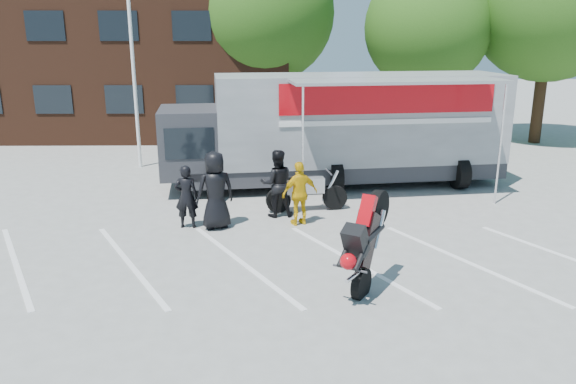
{
  "coord_description": "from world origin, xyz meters",
  "views": [
    {
      "loc": [
        -1.38,
        -10.11,
        4.72
      ],
      "look_at": [
        -1.2,
        1.94,
        1.3
      ],
      "focal_mm": 35.0,
      "sensor_mm": 36.0,
      "label": 1
    }
  ],
  "objects_px": {
    "tree_left": "(266,13)",
    "transporter_truck": "(343,184)",
    "flagpole": "(138,23)",
    "spectator_leather_b": "(186,197)",
    "spectator_leather_a": "(215,190)",
    "spectator_hivis": "(300,193)",
    "tree_mid": "(427,28)",
    "tree_right": "(551,4)",
    "stunt_bike_rider": "(374,283)",
    "spectator_leather_c": "(277,183)",
    "parked_motorcycle": "(307,211)"
  },
  "relations": [
    {
      "from": "flagpole",
      "to": "stunt_bike_rider",
      "type": "xyz_separation_m",
      "value": [
        6.69,
        -10.06,
        -5.05
      ]
    },
    {
      "from": "flagpole",
      "to": "spectator_leather_b",
      "type": "height_order",
      "value": "flagpole"
    },
    {
      "from": "stunt_bike_rider",
      "to": "spectator_leather_b",
      "type": "bearing_deg",
      "value": 172.53
    },
    {
      "from": "flagpole",
      "to": "transporter_truck",
      "type": "relative_size",
      "value": 0.73
    },
    {
      "from": "spectator_leather_a",
      "to": "spectator_leather_c",
      "type": "distance_m",
      "value": 1.78
    },
    {
      "from": "spectator_leather_b",
      "to": "spectator_leather_c",
      "type": "distance_m",
      "value": 2.41
    },
    {
      "from": "spectator_leather_b",
      "to": "spectator_hivis",
      "type": "relative_size",
      "value": 0.98
    },
    {
      "from": "parked_motorcycle",
      "to": "spectator_leather_c",
      "type": "xyz_separation_m",
      "value": [
        -0.82,
        -0.43,
        0.9
      ]
    },
    {
      "from": "tree_mid",
      "to": "spectator_leather_a",
      "type": "xyz_separation_m",
      "value": [
        -7.98,
        -11.74,
        -3.97
      ]
    },
    {
      "from": "tree_mid",
      "to": "spectator_leather_a",
      "type": "bearing_deg",
      "value": -124.21
    },
    {
      "from": "spectator_hivis",
      "to": "flagpole",
      "type": "bearing_deg",
      "value": -73.76
    },
    {
      "from": "tree_left",
      "to": "spectator_hivis",
      "type": "bearing_deg",
      "value": -84.89
    },
    {
      "from": "flagpole",
      "to": "parked_motorcycle",
      "type": "distance_m",
      "value": 9.26
    },
    {
      "from": "tree_mid",
      "to": "spectator_leather_b",
      "type": "height_order",
      "value": "tree_mid"
    },
    {
      "from": "tree_left",
      "to": "tree_right",
      "type": "height_order",
      "value": "tree_right"
    },
    {
      "from": "flagpole",
      "to": "stunt_bike_rider",
      "type": "relative_size",
      "value": 3.81
    },
    {
      "from": "flagpole",
      "to": "tree_right",
      "type": "relative_size",
      "value": 0.88
    },
    {
      "from": "transporter_truck",
      "to": "spectator_hivis",
      "type": "height_order",
      "value": "transporter_truck"
    },
    {
      "from": "spectator_leather_a",
      "to": "tree_left",
      "type": "bearing_deg",
      "value": -118.2
    },
    {
      "from": "spectator_hivis",
      "to": "parked_motorcycle",
      "type": "bearing_deg",
      "value": -124.88
    },
    {
      "from": "stunt_bike_rider",
      "to": "spectator_leather_b",
      "type": "distance_m",
      "value": 5.41
    },
    {
      "from": "transporter_truck",
      "to": "spectator_leather_b",
      "type": "height_order",
      "value": "transporter_truck"
    },
    {
      "from": "stunt_bike_rider",
      "to": "spectator_leather_c",
      "type": "bearing_deg",
      "value": 145.8
    },
    {
      "from": "transporter_truck",
      "to": "spectator_leather_a",
      "type": "xyz_separation_m",
      "value": [
        -3.63,
        -4.19,
        0.98
      ]
    },
    {
      "from": "transporter_truck",
      "to": "spectator_leather_b",
      "type": "bearing_deg",
      "value": -144.03
    },
    {
      "from": "transporter_truck",
      "to": "parked_motorcycle",
      "type": "relative_size",
      "value": 4.76
    },
    {
      "from": "tree_right",
      "to": "spectator_hivis",
      "type": "height_order",
      "value": "tree_right"
    },
    {
      "from": "spectator_leather_a",
      "to": "spectator_leather_b",
      "type": "distance_m",
      "value": 0.75
    },
    {
      "from": "tree_mid",
      "to": "stunt_bike_rider",
      "type": "distance_m",
      "value": 16.49
    },
    {
      "from": "spectator_leather_c",
      "to": "spectator_hivis",
      "type": "distance_m",
      "value": 0.91
    },
    {
      "from": "stunt_bike_rider",
      "to": "tree_right",
      "type": "bearing_deg",
      "value": 88.22
    },
    {
      "from": "tree_left",
      "to": "transporter_truck",
      "type": "height_order",
      "value": "tree_left"
    },
    {
      "from": "spectator_leather_b",
      "to": "spectator_leather_c",
      "type": "relative_size",
      "value": 0.89
    },
    {
      "from": "tree_right",
      "to": "transporter_truck",
      "type": "relative_size",
      "value": 0.83
    },
    {
      "from": "tree_left",
      "to": "parked_motorcycle",
      "type": "xyz_separation_m",
      "value": [
        1.35,
        -11.38,
        -5.57
      ]
    },
    {
      "from": "spectator_leather_a",
      "to": "spectator_hivis",
      "type": "bearing_deg",
      "value": 162.65
    },
    {
      "from": "stunt_bike_rider",
      "to": "tree_mid",
      "type": "bearing_deg",
      "value": 104.67
    },
    {
      "from": "tree_left",
      "to": "tree_right",
      "type": "distance_m",
      "value": 12.1
    },
    {
      "from": "parked_motorcycle",
      "to": "spectator_leather_c",
      "type": "height_order",
      "value": "spectator_leather_c"
    },
    {
      "from": "spectator_leather_c",
      "to": "tree_right",
      "type": "bearing_deg",
      "value": -145.51
    },
    {
      "from": "transporter_truck",
      "to": "spectator_leather_b",
      "type": "xyz_separation_m",
      "value": [
        -4.36,
        -4.14,
        0.8
      ]
    },
    {
      "from": "transporter_truck",
      "to": "spectator_leather_c",
      "type": "relative_size",
      "value": 6.09
    },
    {
      "from": "flagpole",
      "to": "stunt_bike_rider",
      "type": "bearing_deg",
      "value": -56.37
    },
    {
      "from": "spectator_leather_a",
      "to": "spectator_hivis",
      "type": "height_order",
      "value": "spectator_leather_a"
    },
    {
      "from": "flagpole",
      "to": "spectator_leather_c",
      "type": "bearing_deg",
      "value": -50.61
    },
    {
      "from": "transporter_truck",
      "to": "stunt_bike_rider",
      "type": "bearing_deg",
      "value": -99.04
    },
    {
      "from": "spectator_hivis",
      "to": "transporter_truck",
      "type": "bearing_deg",
      "value": -134.4
    },
    {
      "from": "spectator_leather_b",
      "to": "parked_motorcycle",
      "type": "bearing_deg",
      "value": -156.17
    },
    {
      "from": "tree_left",
      "to": "parked_motorcycle",
      "type": "height_order",
      "value": "tree_left"
    },
    {
      "from": "tree_mid",
      "to": "tree_right",
      "type": "height_order",
      "value": "tree_right"
    }
  ]
}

